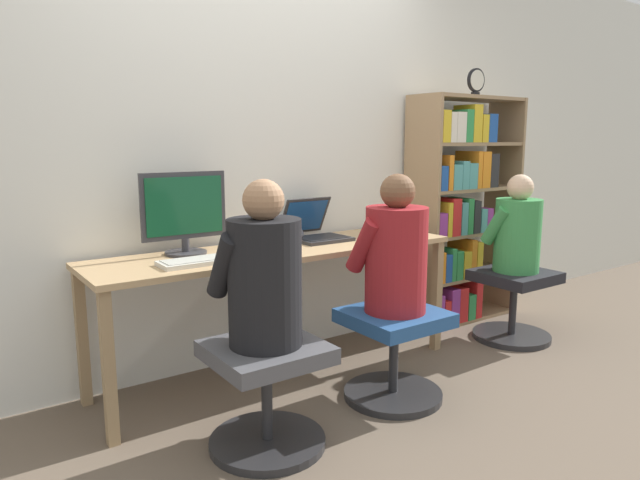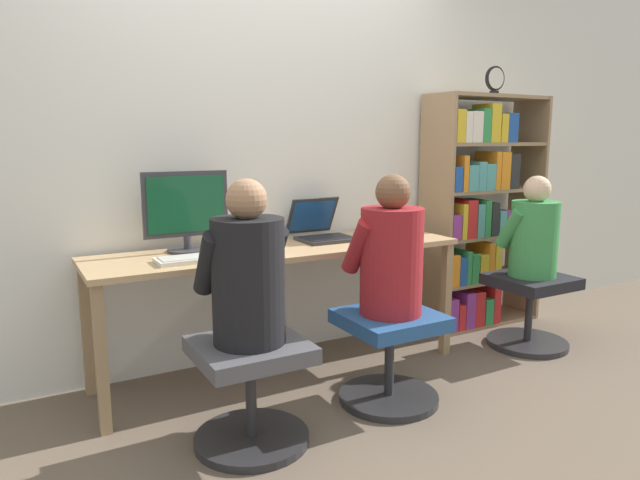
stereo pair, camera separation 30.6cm
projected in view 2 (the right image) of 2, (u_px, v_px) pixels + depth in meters
name	position (u px, v px, depth m)	size (l,w,h in m)	color
ground_plane	(305.00, 390.00, 3.05)	(14.00, 14.00, 0.00)	brown
wall_back	(255.00, 143.00, 3.35)	(10.00, 0.05, 2.60)	silver
desk	(281.00, 261.00, 3.17)	(2.09, 0.55, 0.73)	tan
desktop_monitor	(186.00, 212.00, 3.01)	(0.45, 0.22, 0.43)	#333338
laptop	(322.00, 231.00, 3.41)	(0.32, 0.37, 0.24)	#2D2D30
keyboard	(202.00, 258.00, 2.82)	(0.45, 0.17, 0.03)	silver
computer_mouse_by_keyboard	(254.00, 251.00, 2.96)	(0.06, 0.09, 0.04)	#99999E
office_chair_left	(251.00, 385.00, 2.47)	(0.51, 0.51, 0.46)	#262628
office_chair_right	(389.00, 351.00, 2.87)	(0.51, 0.51, 0.46)	#262628
person_at_monitor	(248.00, 273.00, 2.39)	(0.38, 0.34, 0.70)	black
person_at_laptop	(391.00, 254.00, 2.79)	(0.38, 0.34, 0.69)	maroon
bookshelf	(476.00, 216.00, 3.98)	(0.90, 0.33, 1.62)	#997A56
desk_clock	(495.00, 79.00, 3.77)	(0.16, 0.03, 0.18)	black
office_chair_side	(529.00, 306.00, 3.65)	(0.51, 0.51, 0.46)	#262628
person_near_shelf	(534.00, 233.00, 3.58)	(0.36, 0.32, 0.63)	#388C47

